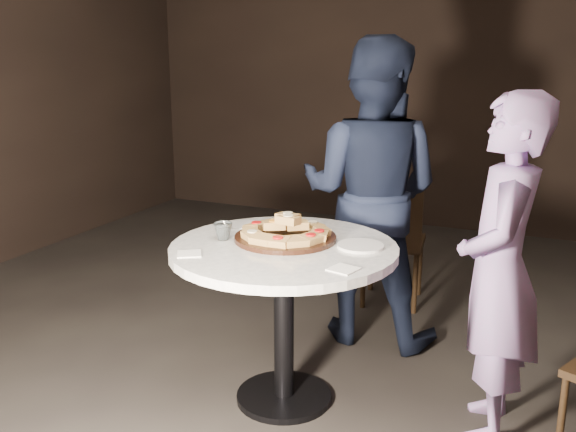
{
  "coord_description": "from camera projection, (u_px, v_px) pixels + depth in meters",
  "views": [
    {
      "loc": [
        1.16,
        -2.68,
        1.7
      ],
      "look_at": [
        -0.01,
        -0.01,
        0.94
      ],
      "focal_mm": 40.0,
      "sensor_mm": 36.0,
      "label": 1
    }
  ],
  "objects": [
    {
      "name": "floor",
      "position": [
        291.0,
        394.0,
        3.25
      ],
      "size": [
        7.0,
        7.0,
        0.0
      ],
      "primitive_type": "plane",
      "color": "black",
      "rests_on": "ground"
    },
    {
      "name": "table",
      "position": [
        284.0,
        275.0,
        3.04
      ],
      "size": [
        1.15,
        1.15,
        0.81
      ],
      "rotation": [
        0.0,
        0.0,
        -0.07
      ],
      "color": "black",
      "rests_on": "ground"
    },
    {
      "name": "serving_board",
      "position": [
        285.0,
        238.0,
        3.09
      ],
      "size": [
        0.59,
        0.59,
        0.02
      ],
      "primitive_type": "cylinder",
      "rotation": [
        0.0,
        0.0,
        -0.22
      ],
      "color": "black",
      "rests_on": "table"
    },
    {
      "name": "focaccia_pile",
      "position": [
        286.0,
        229.0,
        3.08
      ],
      "size": [
        0.44,
        0.43,
        0.12
      ],
      "rotation": [
        0.0,
        0.0,
        0.1
      ],
      "color": "#A97E41",
      "rests_on": "serving_board"
    },
    {
      "name": "plate_left",
      "position": [
        244.0,
        225.0,
        3.33
      ],
      "size": [
        0.2,
        0.2,
        0.01
      ],
      "primitive_type": "cylinder",
      "rotation": [
        0.0,
        0.0,
        0.21
      ],
      "color": "white",
      "rests_on": "table"
    },
    {
      "name": "plate_right",
      "position": [
        360.0,
        246.0,
        2.97
      ],
      "size": [
        0.26,
        0.26,
        0.01
      ],
      "primitive_type": "cylinder",
      "rotation": [
        0.0,
        0.0,
        -0.24
      ],
      "color": "white",
      "rests_on": "table"
    },
    {
      "name": "water_glass",
      "position": [
        223.0,
        231.0,
        3.08
      ],
      "size": [
        0.1,
        0.1,
        0.08
      ],
      "primitive_type": "imported",
      "rotation": [
        0.0,
        0.0,
        0.11
      ],
      "color": "silver",
      "rests_on": "table"
    },
    {
      "name": "napkin_near",
      "position": [
        189.0,
        254.0,
        2.87
      ],
      "size": [
        0.15,
        0.15,
        0.01
      ],
      "primitive_type": "cube",
      "rotation": [
        0.0,
        0.0,
        0.56
      ],
      "color": "white",
      "rests_on": "table"
    },
    {
      "name": "napkin_far",
      "position": [
        343.0,
        269.0,
        2.67
      ],
      "size": [
        0.13,
        0.13,
        0.01
      ],
      "primitive_type": "cube",
      "rotation": [
        0.0,
        0.0,
        -0.25
      ],
      "color": "white",
      "rests_on": "table"
    },
    {
      "name": "chair_far",
      "position": [
        392.0,
        236.0,
        4.25
      ],
      "size": [
        0.45,
        0.47,
        0.86
      ],
      "rotation": [
        0.0,
        0.0,
        3.27
      ],
      "color": "black",
      "rests_on": "ground"
    },
    {
      "name": "diner_navy",
      "position": [
        371.0,
        193.0,
        3.71
      ],
      "size": [
        0.86,
        0.67,
        1.77
      ],
      "primitive_type": "imported",
      "rotation": [
        0.0,
        0.0,
        3.14
      ],
      "color": "black",
      "rests_on": "ground"
    },
    {
      "name": "diner_teal",
      "position": [
        500.0,
        271.0,
        2.76
      ],
      "size": [
        0.41,
        0.59,
        1.54
      ],
      "primitive_type": "imported",
      "rotation": [
        0.0,
        0.0,
        -1.49
      ],
      "color": "#866EAC",
      "rests_on": "ground"
    }
  ]
}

